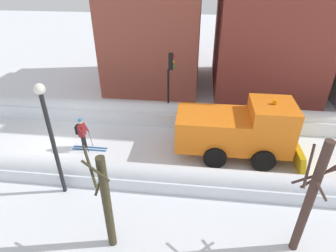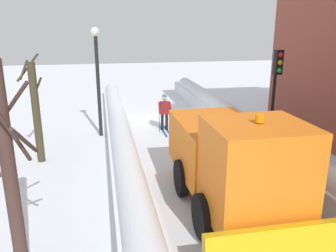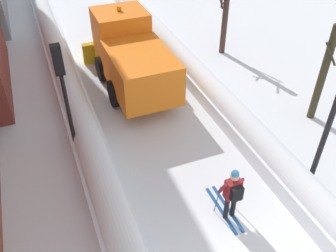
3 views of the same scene
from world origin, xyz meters
The scene contains 8 objects.
ground_plane centered at (0.00, 10.00, 0.00)m, with size 80.00×80.00×0.00m, color white.
snowbank_left centered at (-2.69, 10.00, 0.60)m, with size 1.10×36.00×1.26m.
snowbank_right centered at (2.69, 10.00, 0.45)m, with size 1.10×36.00×1.03m.
plow_truck centered at (0.02, 9.27, 1.48)m, with size 3.20×5.98×3.12m.
skier centered at (0.44, 1.50, 1.00)m, with size 0.62×1.80×1.81m.
traffic_light_pole centered at (-3.10, 5.57, 2.90)m, with size 0.28×0.42×4.11m.
bare_tree_near centered at (5.79, 4.53, 1.96)m, with size 0.89×0.90×4.02m.
bare_tree_mid centered at (5.22, 10.76, 2.28)m, with size 0.95×1.12×4.41m.
Camera 3 is at (-3.59, -3.92, 8.37)m, focal length 38.51 mm.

